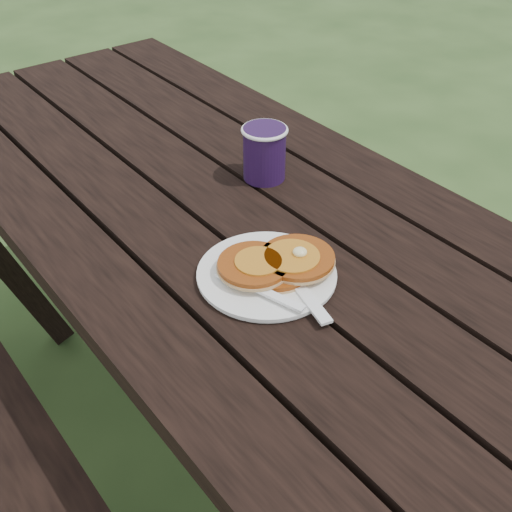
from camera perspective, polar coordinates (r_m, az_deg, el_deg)
ground at (r=1.77m, az=-2.19°, el=-15.95°), size 60.00×60.00×0.00m
picnic_table at (r=1.49m, az=-2.52°, el=-7.44°), size 1.36×1.80×0.75m
plate at (r=1.05m, az=0.95°, el=-1.67°), size 0.25×0.25×0.01m
pancake_stack at (r=1.04m, az=1.89°, el=-0.64°), size 0.19×0.15×0.04m
knife at (r=1.01m, az=3.91°, el=-2.81°), size 0.06×0.18×0.00m
fork at (r=0.99m, az=1.56°, el=-3.55°), size 0.08×0.16×0.01m
coffee_cup at (r=1.29m, az=0.76°, el=9.38°), size 0.09×0.09×0.11m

